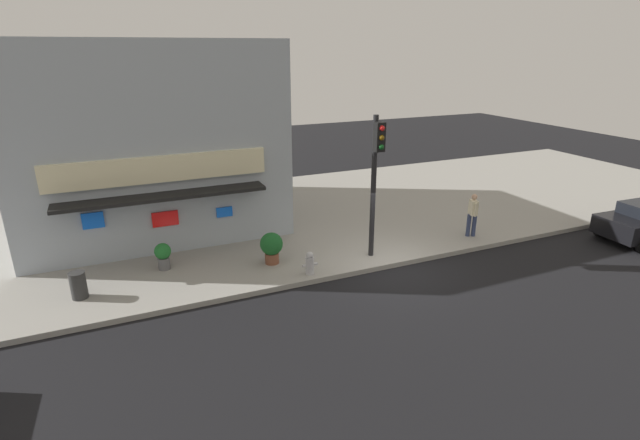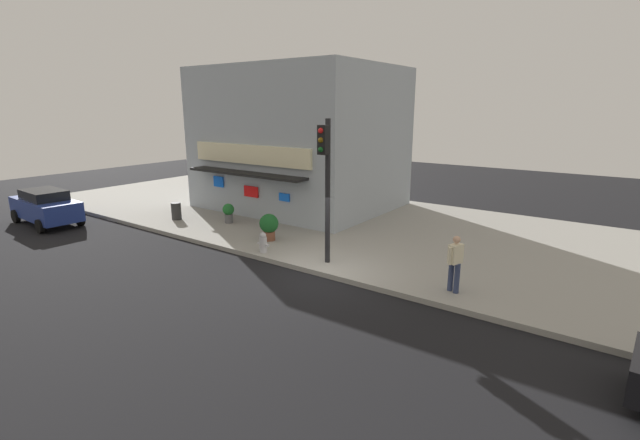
{
  "view_description": "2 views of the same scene",
  "coord_description": "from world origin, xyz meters",
  "px_view_note": "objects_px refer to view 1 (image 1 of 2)",
  "views": [
    {
      "loc": [
        -8.26,
        -12.73,
        7.16
      ],
      "look_at": [
        -1.63,
        2.34,
        1.23
      ],
      "focal_mm": 27.06,
      "sensor_mm": 36.0,
      "label": 1
    },
    {
      "loc": [
        8.11,
        -11.2,
        5.47
      ],
      "look_at": [
        -1.66,
        2.42,
        1.18
      ],
      "focal_mm": 24.92,
      "sensor_mm": 36.0,
      "label": 2
    }
  ],
  "objects_px": {
    "traffic_light": "(376,169)",
    "trash_can": "(78,285)",
    "pedestrian": "(473,213)",
    "potted_plant_by_window": "(163,255)",
    "potted_plant_by_doorway": "(272,246)",
    "fire_hydrant": "(310,263)"
  },
  "relations": [
    {
      "from": "traffic_light",
      "to": "trash_can",
      "type": "xyz_separation_m",
      "value": [
        -9.39,
        0.85,
        -2.75
      ]
    },
    {
      "from": "pedestrian",
      "to": "potted_plant_by_doorway",
      "type": "distance_m",
      "value": 7.95
    },
    {
      "from": "traffic_light",
      "to": "potted_plant_by_window",
      "type": "distance_m",
      "value": 7.6
    },
    {
      "from": "traffic_light",
      "to": "trash_can",
      "type": "distance_m",
      "value": 9.82
    },
    {
      "from": "trash_can",
      "to": "potted_plant_by_doorway",
      "type": "relative_size",
      "value": 0.75
    },
    {
      "from": "trash_can",
      "to": "potted_plant_by_doorway",
      "type": "distance_m",
      "value": 5.96
    },
    {
      "from": "trash_can",
      "to": "potted_plant_by_doorway",
      "type": "xyz_separation_m",
      "value": [
        5.96,
        0.04,
        0.22
      ]
    },
    {
      "from": "fire_hydrant",
      "to": "pedestrian",
      "type": "xyz_separation_m",
      "value": [
        7.05,
        0.55,
        0.57
      ]
    },
    {
      "from": "trash_can",
      "to": "potted_plant_by_doorway",
      "type": "height_order",
      "value": "potted_plant_by_doorway"
    },
    {
      "from": "potted_plant_by_doorway",
      "to": "pedestrian",
      "type": "bearing_deg",
      "value": -5.35
    },
    {
      "from": "potted_plant_by_doorway",
      "to": "traffic_light",
      "type": "bearing_deg",
      "value": -14.54
    },
    {
      "from": "traffic_light",
      "to": "trash_can",
      "type": "bearing_deg",
      "value": 174.83
    },
    {
      "from": "trash_can",
      "to": "pedestrian",
      "type": "xyz_separation_m",
      "value": [
        13.87,
        -0.7,
        0.53
      ]
    },
    {
      "from": "traffic_light",
      "to": "fire_hydrant",
      "type": "xyz_separation_m",
      "value": [
        -2.57,
        -0.41,
        -2.79
      ]
    },
    {
      "from": "pedestrian",
      "to": "potted_plant_by_window",
      "type": "xyz_separation_m",
      "value": [
        -11.35,
        1.74,
        -0.42
      ]
    },
    {
      "from": "fire_hydrant",
      "to": "potted_plant_by_doorway",
      "type": "distance_m",
      "value": 1.58
    },
    {
      "from": "potted_plant_by_doorway",
      "to": "potted_plant_by_window",
      "type": "height_order",
      "value": "potted_plant_by_doorway"
    },
    {
      "from": "trash_can",
      "to": "pedestrian",
      "type": "bearing_deg",
      "value": -2.9
    },
    {
      "from": "potted_plant_by_window",
      "to": "pedestrian",
      "type": "bearing_deg",
      "value": -8.7
    },
    {
      "from": "trash_can",
      "to": "potted_plant_by_window",
      "type": "distance_m",
      "value": 2.73
    },
    {
      "from": "potted_plant_by_doorway",
      "to": "trash_can",
      "type": "bearing_deg",
      "value": -179.62
    },
    {
      "from": "pedestrian",
      "to": "potted_plant_by_doorway",
      "type": "xyz_separation_m",
      "value": [
        -7.91,
        0.74,
        -0.31
      ]
    }
  ]
}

